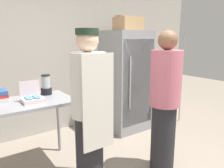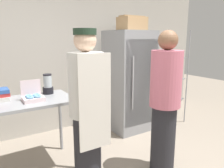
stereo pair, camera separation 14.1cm
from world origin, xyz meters
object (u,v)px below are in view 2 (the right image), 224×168
baking_rack (168,78)px  person_baker (87,110)px  blender_pitcher (48,85)px  cardboard_storage_box (132,23)px  refrigerator (129,81)px  person_customer (165,103)px  donut_box (33,97)px

baking_rack → person_baker: baking_rack is taller
baking_rack → blender_pitcher: 2.42m
blender_pitcher → person_baker: 0.91m
blender_pitcher → cardboard_storage_box: bearing=7.5°
refrigerator → blender_pitcher: bearing=-171.5°
blender_pitcher → cardboard_storage_box: size_ratio=0.61×
cardboard_storage_box → person_customer: size_ratio=0.25×
donut_box → person_baker: bearing=-56.3°
refrigerator → person_customer: size_ratio=1.02×
baking_rack → person_baker: (-2.25, -0.96, 0.01)m
refrigerator → donut_box: (-1.82, -0.49, 0.07)m
donut_box → blender_pitcher: bearing=45.1°
donut_box → person_customer: bearing=-31.7°
cardboard_storage_box → person_customer: bearing=-110.1°
baking_rack → donut_box: 2.69m
blender_pitcher → cardboard_storage_box: cardboard_storage_box is taller
baking_rack → donut_box: size_ratio=7.52×
blender_pitcher → person_baker: size_ratio=0.15×
refrigerator → person_customer: 1.41m
donut_box → blender_pitcher: (0.26, 0.26, 0.07)m
donut_box → person_baker: 0.75m
cardboard_storage_box → person_baker: (-1.43, -1.09, -1.01)m
donut_box → person_baker: person_baker is taller
refrigerator → blender_pitcher: size_ratio=6.65×
person_customer → blender_pitcher: bearing=135.1°
baking_rack → blender_pitcher: (-2.41, -0.08, 0.14)m
person_baker → blender_pitcher: bearing=100.0°
blender_pitcher → person_customer: (1.11, -1.10, -0.15)m
person_baker → cardboard_storage_box: bearing=37.4°
donut_box → person_customer: person_customer is taller
baking_rack → person_customer: baking_rack is taller
cardboard_storage_box → refrigerator: bearing=138.3°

